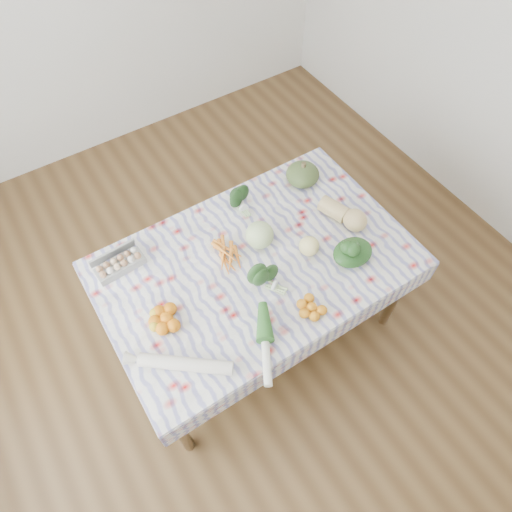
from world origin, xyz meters
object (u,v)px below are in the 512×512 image
dining_table (256,271)px  egg_carton (120,265)px  cabbage (260,235)px  kabocha_squash (303,174)px  butternut_squash (344,213)px  grapefruit (309,246)px

dining_table → egg_carton: 0.72m
egg_carton → cabbage: size_ratio=1.69×
egg_carton → kabocha_squash: size_ratio=1.30×
butternut_squash → grapefruit: bearing=176.1°
dining_table → grapefruit: bearing=-19.6°
butternut_squash → grapefruit: size_ratio=2.54×
cabbage → butternut_squash: (0.49, -0.12, -0.01)m
dining_table → kabocha_squash: (0.55, 0.34, 0.15)m
butternut_squash → dining_table: bearing=159.5°
egg_carton → dining_table: bearing=-33.0°
butternut_squash → cabbage: bearing=148.2°
egg_carton → butternut_squash: (1.19, -0.37, 0.03)m
cabbage → grapefruit: 0.27m
kabocha_squash → grapefruit: kabocha_squash is taller
kabocha_squash → dining_table: bearing=-148.1°
dining_table → butternut_squash: bearing=-2.3°
kabocha_squash → butternut_squash: kabocha_squash is taller
kabocha_squash → butternut_squash: (0.02, -0.37, -0.00)m
egg_carton → grapefruit: 1.00m
dining_table → kabocha_squash: 0.67m
dining_table → cabbage: size_ratio=10.44×
dining_table → grapefruit: size_ratio=14.52×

